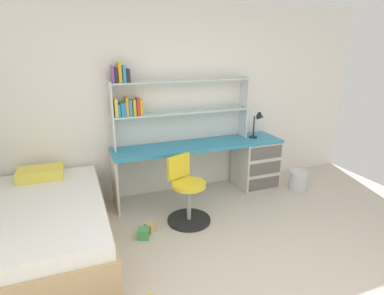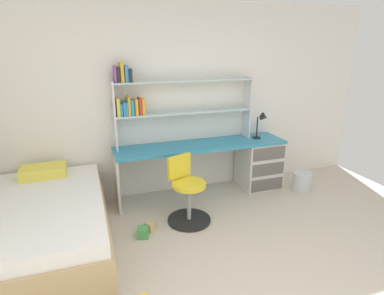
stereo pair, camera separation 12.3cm
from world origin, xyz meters
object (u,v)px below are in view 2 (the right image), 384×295
at_px(bookshelf_hutch, 163,99).
at_px(toy_block_green_5, 143,232).
at_px(waste_bin, 302,182).
at_px(toy_block_natural_3, 150,226).
at_px(desk_lamp, 263,121).
at_px(swivel_chair, 187,196).
at_px(desk, 244,161).
at_px(bed_platform, 41,226).

distance_m(bookshelf_hutch, toy_block_green_5, 1.69).
relative_size(waste_bin, toy_block_natural_3, 2.56).
bearing_deg(toy_block_natural_3, bookshelf_hutch, 64.87).
relative_size(desk_lamp, toy_block_natural_3, 3.61).
bearing_deg(toy_block_natural_3, swivel_chair, 9.90).
relative_size(desk, bookshelf_hutch, 1.26).
relative_size(bookshelf_hutch, toy_block_green_5, 15.99).
relative_size(swivel_chair, waste_bin, 2.92).
height_order(desk_lamp, bed_platform, desk_lamp).
distance_m(desk_lamp, toy_block_natural_3, 2.15).
bearing_deg(swivel_chair, toy_block_natural_3, -170.10).
relative_size(swivel_chair, toy_block_natural_3, 7.48).
bearing_deg(toy_block_natural_3, bed_platform, 179.29).
relative_size(desk, toy_block_natural_3, 22.34).
relative_size(desk_lamp, waste_bin, 1.41).
relative_size(bookshelf_hutch, desk_lamp, 4.93).
bearing_deg(bed_platform, waste_bin, 5.37).
distance_m(desk_lamp, bed_platform, 3.08).
bearing_deg(toy_block_natural_3, desk, 24.38).
bearing_deg(waste_bin, toy_block_green_5, -169.68).
distance_m(bookshelf_hutch, bed_platform, 2.05).
bearing_deg(desk, bed_platform, -165.52).
relative_size(desk, desk_lamp, 6.19).
xyz_separation_m(bed_platform, toy_block_natural_3, (1.11, -0.01, -0.22)).
bearing_deg(bed_platform, desk_lamp, 12.95).
xyz_separation_m(desk_lamp, swivel_chair, (-1.33, -0.60, -0.68)).
distance_m(desk_lamp, waste_bin, 1.06).
bearing_deg(desk_lamp, desk, 176.34).
xyz_separation_m(desk_lamp, toy_block_green_5, (-1.91, -0.79, -0.94)).
distance_m(desk, bed_platform, 2.75).
relative_size(bed_platform, toy_block_green_5, 16.40).
height_order(bed_platform, toy_block_natural_3, bed_platform).
distance_m(bookshelf_hutch, desk_lamp, 1.46).
height_order(bed_platform, toy_block_green_5, bed_platform).
distance_m(bookshelf_hutch, waste_bin, 2.33).
bearing_deg(bed_platform, swivel_chair, 2.49).
height_order(swivel_chair, bed_platform, swivel_chair).
xyz_separation_m(desk, toy_block_natural_3, (-1.55, -0.70, -0.37)).
distance_m(desk_lamp, swivel_chair, 1.61).
bearing_deg(toy_block_green_5, waste_bin, 10.32).
relative_size(desk_lamp, toy_block_green_5, 3.24).
xyz_separation_m(desk, desk_lamp, (0.26, -0.02, 0.58)).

